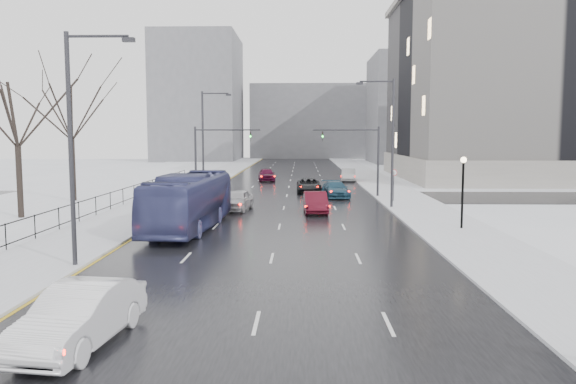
# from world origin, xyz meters

# --- Properties ---
(road) EXTENTS (16.00, 150.00, 0.04)m
(road) POSITION_xyz_m (0.00, 60.00, 0.02)
(road) COLOR black
(road) RESTS_ON ground
(cross_road) EXTENTS (130.00, 10.00, 0.04)m
(cross_road) POSITION_xyz_m (0.00, 48.00, 0.02)
(cross_road) COLOR black
(cross_road) RESTS_ON ground
(sidewalk_left) EXTENTS (5.00, 150.00, 0.16)m
(sidewalk_left) POSITION_xyz_m (-10.50, 60.00, 0.08)
(sidewalk_left) COLOR silver
(sidewalk_left) RESTS_ON ground
(sidewalk_right) EXTENTS (5.00, 150.00, 0.16)m
(sidewalk_right) POSITION_xyz_m (10.50, 60.00, 0.08)
(sidewalk_right) COLOR silver
(sidewalk_right) RESTS_ON ground
(park_strip) EXTENTS (14.00, 150.00, 0.12)m
(park_strip) POSITION_xyz_m (-20.00, 60.00, 0.06)
(park_strip) COLOR white
(park_strip) RESTS_ON ground
(tree_park_d) EXTENTS (8.75, 8.75, 12.50)m
(tree_park_d) POSITION_xyz_m (-17.80, 34.00, 0.00)
(tree_park_d) COLOR black
(tree_park_d) RESTS_ON ground
(tree_park_e) EXTENTS (9.45, 9.45, 13.50)m
(tree_park_e) POSITION_xyz_m (-18.20, 44.00, 0.00)
(tree_park_e) COLOR black
(tree_park_e) RESTS_ON ground
(iron_fence) EXTENTS (0.06, 70.00, 1.30)m
(iron_fence) POSITION_xyz_m (-13.00, 30.00, 0.91)
(iron_fence) COLOR black
(iron_fence) RESTS_ON sidewalk_left
(streetlight_r_mid) EXTENTS (2.95, 0.25, 10.00)m
(streetlight_r_mid) POSITION_xyz_m (8.17, 40.00, 5.62)
(streetlight_r_mid) COLOR #2D2D33
(streetlight_r_mid) RESTS_ON ground
(streetlight_l_near) EXTENTS (2.95, 0.25, 10.00)m
(streetlight_l_near) POSITION_xyz_m (-8.17, 20.00, 5.62)
(streetlight_l_near) COLOR #2D2D33
(streetlight_l_near) RESTS_ON ground
(streetlight_l_far) EXTENTS (2.95, 0.25, 10.00)m
(streetlight_l_far) POSITION_xyz_m (-8.17, 52.00, 5.62)
(streetlight_l_far) COLOR #2D2D33
(streetlight_l_far) RESTS_ON ground
(lamppost_r_mid) EXTENTS (0.36, 0.36, 4.28)m
(lamppost_r_mid) POSITION_xyz_m (11.00, 30.00, 2.94)
(lamppost_r_mid) COLOR black
(lamppost_r_mid) RESTS_ON sidewalk_right
(mast_signal_right) EXTENTS (6.10, 0.33, 6.50)m
(mast_signal_right) POSITION_xyz_m (7.33, 48.00, 4.11)
(mast_signal_right) COLOR #2D2D33
(mast_signal_right) RESTS_ON ground
(mast_signal_left) EXTENTS (6.10, 0.33, 6.50)m
(mast_signal_left) POSITION_xyz_m (-7.33, 48.00, 4.11)
(mast_signal_left) COLOR #2D2D33
(mast_signal_left) RESTS_ON ground
(no_uturn_sign) EXTENTS (0.60, 0.06, 2.70)m
(no_uturn_sign) POSITION_xyz_m (9.20, 44.00, 2.30)
(no_uturn_sign) COLOR #2D2D33
(no_uturn_sign) RESTS_ON sidewalk_right
(civic_building) EXTENTS (41.00, 31.00, 24.80)m
(civic_building) POSITION_xyz_m (35.00, 72.00, 11.21)
(civic_building) COLOR gray
(civic_building) RESTS_ON ground
(bldg_far_right) EXTENTS (24.00, 20.00, 22.00)m
(bldg_far_right) POSITION_xyz_m (28.00, 115.00, 11.00)
(bldg_far_right) COLOR slate
(bldg_far_right) RESTS_ON ground
(bldg_far_left) EXTENTS (18.00, 22.00, 28.00)m
(bldg_far_left) POSITION_xyz_m (-22.00, 125.00, 14.00)
(bldg_far_left) COLOR slate
(bldg_far_left) RESTS_ON ground
(bldg_far_center) EXTENTS (30.00, 18.00, 18.00)m
(bldg_far_center) POSITION_xyz_m (4.00, 140.00, 9.00)
(bldg_far_center) COLOR slate
(bldg_far_center) RESTS_ON ground
(sedan_left_near) EXTENTS (2.34, 5.19, 1.65)m
(sedan_left_near) POSITION_xyz_m (-4.62, 11.08, 0.87)
(sedan_left_near) COLOR white
(sedan_left_near) RESTS_ON road
(bus) EXTENTS (3.53, 12.27, 3.38)m
(bus) POSITION_xyz_m (-5.41, 30.05, 1.73)
(bus) COLOR #3B3F73
(bus) RESTS_ON road
(sedan_center_near) EXTENTS (2.48, 4.84, 1.58)m
(sedan_center_near) POSITION_xyz_m (-3.50, 38.50, 0.83)
(sedan_center_near) COLOR #B0AFB3
(sedan_center_near) RESTS_ON road
(sedan_right_near) EXTENTS (1.83, 4.75, 1.54)m
(sedan_right_near) POSITION_xyz_m (2.41, 37.31, 0.81)
(sedan_right_near) COLOR #4F0D1B
(sedan_right_near) RESTS_ON road
(sedan_right_cross) EXTENTS (2.43, 5.13, 1.41)m
(sedan_right_cross) POSITION_xyz_m (2.10, 51.85, 0.75)
(sedan_right_cross) COLOR black
(sedan_right_cross) RESTS_ON road
(sedan_right_far) EXTENTS (2.71, 5.28, 1.47)m
(sedan_right_far) POSITION_xyz_m (4.50, 47.60, 0.77)
(sedan_right_far) COLOR navy
(sedan_right_far) RESTS_ON road
(sedan_center_far) EXTENTS (2.53, 4.98, 1.62)m
(sedan_center_far) POSITION_xyz_m (-2.94, 65.78, 0.85)
(sedan_center_far) COLOR #480C27
(sedan_center_far) RESTS_ON road
(sedan_right_distant) EXTENTS (2.14, 4.82, 1.54)m
(sedan_right_distant) POSITION_xyz_m (7.20, 65.76, 0.81)
(sedan_right_distant) COLOR #AAACAE
(sedan_right_distant) RESTS_ON road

